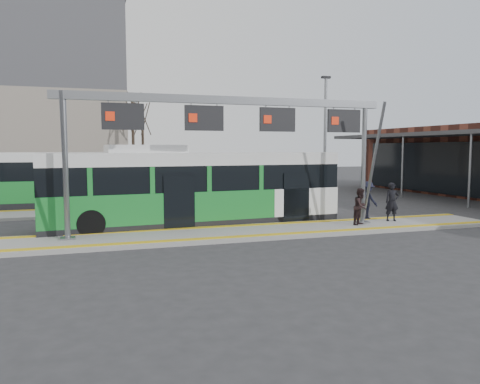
# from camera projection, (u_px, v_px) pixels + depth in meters

# --- Properties ---
(ground) EXTENTS (120.00, 120.00, 0.00)m
(ground) POSITION_uv_depth(u_px,v_px,m) (244.00, 234.00, 18.30)
(ground) COLOR #2D2D30
(ground) RESTS_ON ground
(platform_main) EXTENTS (22.00, 3.00, 0.15)m
(platform_main) POSITION_uv_depth(u_px,v_px,m) (244.00, 232.00, 18.29)
(platform_main) COLOR gray
(platform_main) RESTS_ON ground
(platform_second) EXTENTS (20.00, 3.00, 0.15)m
(platform_second) POSITION_uv_depth(u_px,v_px,m) (125.00, 211.00, 24.65)
(platform_second) COLOR gray
(platform_second) RESTS_ON ground
(tactile_main) EXTENTS (22.00, 2.65, 0.02)m
(tactile_main) POSITION_uv_depth(u_px,v_px,m) (244.00, 230.00, 18.29)
(tactile_main) COLOR gold
(tactile_main) RESTS_ON platform_main
(tactile_second) EXTENTS (20.00, 0.35, 0.02)m
(tactile_second) POSITION_uv_depth(u_px,v_px,m) (123.00, 207.00, 25.73)
(tactile_second) COLOR gold
(tactile_second) RESTS_ON platform_second
(gantry) EXTENTS (13.00, 1.68, 5.20)m
(gantry) POSITION_uv_depth(u_px,v_px,m) (234.00, 124.00, 18.04)
(gantry) COLOR slate
(gantry) RESTS_ON platform_main
(apartment_block) EXTENTS (24.50, 12.50, 18.40)m
(apartment_block) POSITION_uv_depth(u_px,v_px,m) (1.00, 90.00, 47.28)
(apartment_block) COLOR gray
(apartment_block) RESTS_ON ground
(hero_bus) EXTENTS (12.88, 3.55, 3.50)m
(hero_bus) POSITION_uv_depth(u_px,v_px,m) (194.00, 189.00, 20.28)
(hero_bus) COLOR black
(hero_bus) RESTS_ON ground
(bg_bus_green) EXTENTS (12.58, 2.92, 3.13)m
(bg_bus_green) POSITION_uv_depth(u_px,v_px,m) (52.00, 180.00, 27.00)
(bg_bus_green) COLOR black
(bg_bus_green) RESTS_ON ground
(passenger_a) EXTENTS (0.69, 0.52, 1.70)m
(passenger_a) POSITION_uv_depth(u_px,v_px,m) (392.00, 202.00, 20.65)
(passenger_a) COLOR black
(passenger_a) RESTS_ON platform_main
(passenger_b) EXTENTS (0.95, 0.89, 1.55)m
(passenger_b) POSITION_uv_depth(u_px,v_px,m) (361.00, 207.00, 19.63)
(passenger_b) COLOR black
(passenger_b) RESTS_ON platform_main
(passenger_c) EXTENTS (1.21, 0.84, 1.72)m
(passenger_c) POSITION_uv_depth(u_px,v_px,m) (367.00, 200.00, 21.16)
(passenger_c) COLOR black
(passenger_c) RESTS_ON platform_main
(tree_left) EXTENTS (1.40, 1.40, 8.89)m
(tree_left) POSITION_uv_depth(u_px,v_px,m) (133.00, 112.00, 44.00)
(tree_left) COLOR #382B21
(tree_left) RESTS_ON ground
(tree_mid) EXTENTS (1.40, 1.40, 8.57)m
(tree_mid) POSITION_uv_depth(u_px,v_px,m) (142.00, 119.00, 50.36)
(tree_mid) COLOR #382B21
(tree_mid) RESTS_ON ground
(lamp_east) EXTENTS (0.50, 0.25, 7.42)m
(lamp_east) POSITION_uv_depth(u_px,v_px,m) (325.00, 138.00, 26.70)
(lamp_east) COLOR slate
(lamp_east) RESTS_ON ground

